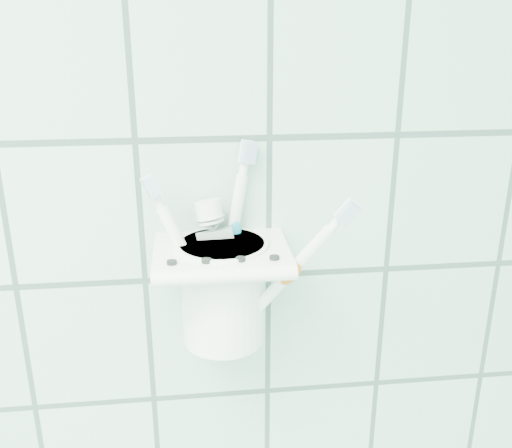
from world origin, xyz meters
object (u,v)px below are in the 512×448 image
holder_bracket (222,255)px  toothbrush_orange (230,250)px  cup (223,288)px  toothbrush_blue (215,237)px  toothbrush_pink (225,254)px  toothpaste_tube (234,259)px

holder_bracket → toothbrush_orange: toothbrush_orange is taller
cup → toothbrush_blue: size_ratio=0.55×
holder_bracket → toothbrush_blue: (-0.01, 0.02, 0.01)m
toothbrush_pink → toothpaste_tube: 0.02m
toothbrush_pink → toothbrush_blue: 0.03m
toothbrush_blue → toothbrush_orange: 0.03m
toothbrush_pink → holder_bracket: bearing=94.4°
cup → toothpaste_tube: 0.04m
holder_bracket → toothbrush_pink: toothbrush_pink is taller
holder_bracket → cup: 0.04m
toothbrush_blue → toothpaste_tube: 0.03m
cup → toothpaste_tube: toothpaste_tube is taller
toothbrush_blue → cup: bearing=-89.3°
holder_bracket → toothbrush_orange: bearing=-46.4°
cup → toothbrush_orange: (0.01, -0.01, 0.05)m
toothbrush_blue → toothbrush_orange: bearing=-85.1°
holder_bracket → toothbrush_pink: size_ratio=0.73×
toothbrush_pink → toothpaste_tube: bearing=31.4°
cup → toothbrush_pink: (0.00, -0.01, 0.04)m
toothbrush_blue → toothpaste_tube: bearing=-60.4°
holder_bracket → toothbrush_pink: bearing=-64.7°
holder_bracket → toothbrush_orange: (0.01, -0.01, 0.01)m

